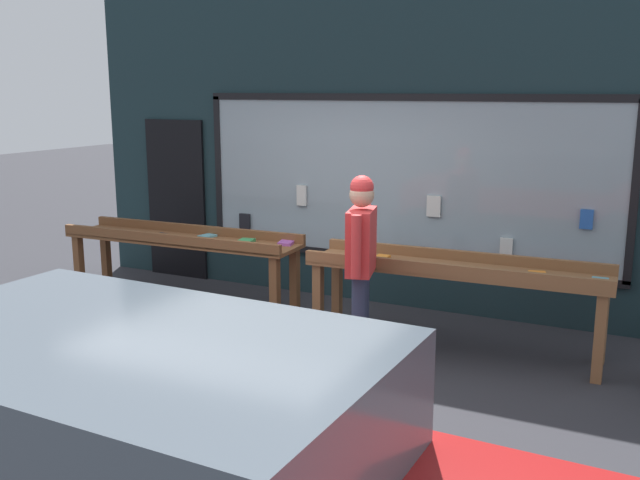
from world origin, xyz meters
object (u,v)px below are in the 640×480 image
Objects in this scene: display_table_right at (455,275)px; small_dog at (295,331)px; person_browsing at (361,253)px; display_table_left at (182,244)px; parked_car at (131,472)px.

small_dog is (-1.25, -0.90, -0.47)m from display_table_right.
display_table_right is at bearing -64.69° from person_browsing.
person_browsing is at bearing -13.63° from display_table_left.
display_table_right reaches higher than small_dog.
display_table_right is at bearing -71.00° from small_dog.
parked_car is at bearing 171.20° from person_browsing.
parked_car is at bearing -55.70° from display_table_left.
display_table_left is 1.65× the size of person_browsing.
display_table_left is 3.20m from display_table_right.
small_dog is 3.36m from parked_car.
display_table_right is 1.61m from small_dog.
parked_car is (2.81, -4.12, -0.01)m from display_table_left.
person_browsing is 2.94× the size of small_dog.
display_table_right is at bearing 86.02° from parked_car.
display_table_right is 0.66× the size of parked_car.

